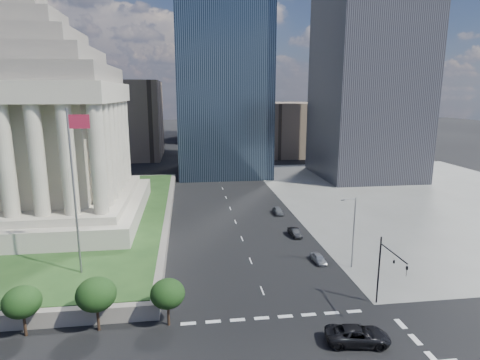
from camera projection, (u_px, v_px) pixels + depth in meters
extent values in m
plane|color=black|center=(215.00, 170.00, 126.34)|extent=(500.00, 500.00, 0.00)
cube|color=slate|center=(424.00, 196.00, 93.53)|extent=(68.00, 90.00, 0.03)
cylinder|color=slate|center=(74.00, 194.00, 47.36)|extent=(0.24, 0.24, 20.00)
cube|color=maroon|center=(79.00, 122.00, 45.71)|extent=(2.40, 0.05, 1.60)
cube|color=black|center=(222.00, 70.00, 115.40)|extent=(26.00, 26.00, 60.00)
cube|color=brown|center=(291.00, 129.00, 157.42)|extent=(20.00, 30.00, 20.00)
cube|color=brown|center=(128.00, 120.00, 148.57)|extent=(24.00, 30.00, 28.00)
cylinder|color=black|center=(379.00, 270.00, 45.25)|extent=(0.18, 0.18, 8.00)
cylinder|color=black|center=(393.00, 253.00, 41.91)|extent=(0.14, 5.50, 0.14)
cube|color=black|center=(407.00, 271.00, 39.42)|extent=(0.30, 0.30, 1.10)
cylinder|color=slate|center=(354.00, 233.00, 54.37)|extent=(0.16, 0.16, 10.00)
cylinder|color=slate|center=(349.00, 199.00, 53.24)|extent=(1.80, 0.12, 0.12)
cube|color=slate|center=(343.00, 200.00, 53.15)|extent=(0.50, 0.22, 0.14)
imported|color=black|center=(358.00, 335.00, 38.41)|extent=(3.75, 6.52, 1.71)
imported|color=gray|center=(319.00, 258.00, 56.93)|extent=(3.68, 1.69, 1.22)
imported|color=black|center=(295.00, 232.00, 67.39)|extent=(4.05, 1.70, 1.30)
imported|color=slate|center=(278.00, 211.00, 79.72)|extent=(1.64, 4.06, 1.38)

